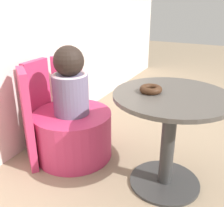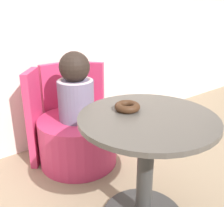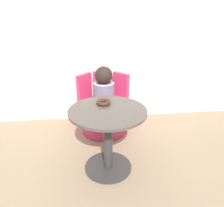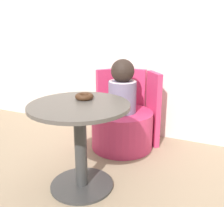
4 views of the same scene
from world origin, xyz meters
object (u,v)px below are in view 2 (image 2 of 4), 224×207
at_px(tub_chair, 78,140).
at_px(round_table, 146,151).
at_px(child_figure, 76,89).
at_px(donut, 127,107).

bearing_deg(tub_chair, round_table, -91.49).
relative_size(round_table, child_figure, 1.40).
bearing_deg(donut, round_table, -76.81).
xyz_separation_m(round_table, tub_chair, (0.02, 0.73, -0.26)).
bearing_deg(round_table, tub_chair, 88.51).
xyz_separation_m(round_table, child_figure, (0.02, 0.73, 0.15)).
bearing_deg(donut, tub_chair, 85.55).
bearing_deg(child_figure, tub_chair, -104.04).
bearing_deg(child_figure, donut, -94.45).
relative_size(tub_chair, child_figure, 1.18).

